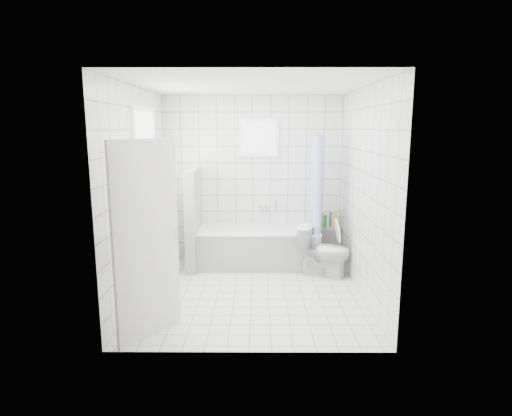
{
  "coord_description": "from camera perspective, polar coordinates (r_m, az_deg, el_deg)",
  "views": [
    {
      "loc": [
        0.08,
        -5.24,
        2.1
      ],
      "look_at": [
        0.06,
        0.35,
        1.05
      ],
      "focal_mm": 30.0,
      "sensor_mm": 36.0,
      "label": 1
    }
  ],
  "objects": [
    {
      "name": "wall_right",
      "position": [
        5.46,
        14.22,
        1.89
      ],
      "size": [
        0.02,
        3.0,
        2.6
      ],
      "primitive_type": "cube",
      "color": "white",
      "rests_on": "ground"
    },
    {
      "name": "wall_front",
      "position": [
        3.83,
        -0.98,
        -1.44
      ],
      "size": [
        2.8,
        0.02,
        2.6
      ],
      "primitive_type": "cube",
      "color": "white",
      "rests_on": "ground"
    },
    {
      "name": "tub_faucet",
      "position": [
        6.82,
        1.17,
        0.07
      ],
      "size": [
        0.18,
        0.06,
        0.06
      ],
      "primitive_type": "cube",
      "color": "silver",
      "rests_on": "wall_back"
    },
    {
      "name": "partition_wall",
      "position": [
        6.53,
        -8.32,
        -1.4
      ],
      "size": [
        0.15,
        0.85,
        1.5
      ],
      "primitive_type": "cube",
      "color": "white",
      "rests_on": "ground"
    },
    {
      "name": "shower_curtain",
      "position": [
        6.35,
        8.1,
        1.47
      ],
      "size": [
        0.14,
        0.48,
        1.78
      ],
      "primitive_type": null,
      "color": "#486CD4",
      "rests_on": "curtain_rod"
    },
    {
      "name": "sill_bottles",
      "position": [
        5.72,
        -13.72,
        -0.38
      ],
      "size": [
        0.18,
        0.74,
        0.33
      ],
      "color": "#2D92CC",
      "rests_on": "window_sill"
    },
    {
      "name": "ceiling",
      "position": [
        5.27,
        -0.66,
        16.08
      ],
      "size": [
        3.0,
        3.0,
        0.0
      ],
      "primitive_type": "plane",
      "rotation": [
        3.14,
        0.0,
        0.0
      ],
      "color": "white",
      "rests_on": "ground"
    },
    {
      "name": "wall_back",
      "position": [
        6.79,
        -0.44,
        3.87
      ],
      "size": [
        2.8,
        0.02,
        2.6
      ],
      "primitive_type": "cube",
      "color": "white",
      "rests_on": "ground"
    },
    {
      "name": "ground",
      "position": [
        5.65,
        -0.61,
        -11.2
      ],
      "size": [
        3.0,
        3.0,
        0.0
      ],
      "primitive_type": "plane",
      "color": "white",
      "rests_on": "ground"
    },
    {
      "name": "door",
      "position": [
        4.37,
        -14.34,
        -4.28
      ],
      "size": [
        0.5,
        0.67,
        2.0
      ],
      "primitive_type": "cube",
      "rotation": [
        0.0,
        0.0,
        -0.62
      ],
      "color": "silver",
      "rests_on": "ground"
    },
    {
      "name": "curtain_rod",
      "position": [
        6.4,
        8.15,
        9.64
      ],
      "size": [
        0.02,
        0.8,
        0.02
      ],
      "primitive_type": "cylinder",
      "rotation": [
        1.57,
        0.0,
        0.0
      ],
      "color": "silver",
      "rests_on": "wall_back"
    },
    {
      "name": "tiled_ledge",
      "position": [
        6.96,
        9.44,
        -4.72
      ],
      "size": [
        0.4,
        0.24,
        0.55
      ],
      "primitive_type": "cube",
      "color": "white",
      "rests_on": "ground"
    },
    {
      "name": "window_back",
      "position": [
        6.7,
        0.42,
        9.35
      ],
      "size": [
        0.5,
        0.01,
        0.5
      ],
      "primitive_type": "cube",
      "color": "white",
      "rests_on": "wall_back"
    },
    {
      "name": "window_left",
      "position": [
        5.75,
        -14.29,
        5.32
      ],
      "size": [
        0.01,
        0.9,
        1.4
      ],
      "primitive_type": "cube",
      "color": "white",
      "rests_on": "wall_left"
    },
    {
      "name": "bathtub",
      "position": [
        6.62,
        0.33,
        -5.23
      ],
      "size": [
        1.83,
        0.77,
        0.58
      ],
      "color": "white",
      "rests_on": "ground"
    },
    {
      "name": "wall_left",
      "position": [
        5.51,
        -15.37,
        1.9
      ],
      "size": [
        0.02,
        3.0,
        2.6
      ],
      "primitive_type": "cube",
      "color": "white",
      "rests_on": "ground"
    },
    {
      "name": "ledge_bottles",
      "position": [
        6.84,
        9.62,
        -1.57
      ],
      "size": [
        0.21,
        0.17,
        0.26
      ],
      "color": "blue",
      "rests_on": "tiled_ledge"
    },
    {
      "name": "window_sill",
      "position": [
        5.85,
        -13.53,
        -1.91
      ],
      "size": [
        0.18,
        1.02,
        0.08
      ],
      "primitive_type": "cube",
      "color": "white",
      "rests_on": "wall_left"
    },
    {
      "name": "toilet",
      "position": [
        6.21,
        9.07,
        -5.68
      ],
      "size": [
        0.81,
        0.61,
        0.74
      ],
      "primitive_type": "imported",
      "rotation": [
        0.0,
        0.0,
        1.26
      ],
      "color": "white",
      "rests_on": "ground"
    }
  ]
}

